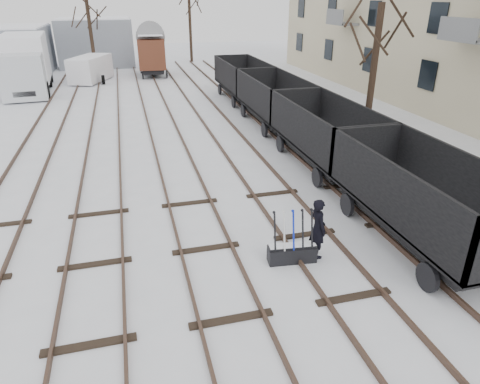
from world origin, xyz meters
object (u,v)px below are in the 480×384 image
object	(u,v)px
worker	(318,228)
box_van_wagon	(152,52)
lorry	(25,63)
ground_frame	(292,252)
panel_van	(91,69)
freight_wagon_a	(421,211)

from	to	relation	value
worker	box_van_wagon	xyz separation A→B (m)	(-2.03, 30.38, 1.19)
worker	lorry	size ratio (longest dim) A/B	0.19
worker	lorry	world-z (taller)	lorry
ground_frame	box_van_wagon	distance (m)	30.56
lorry	ground_frame	bearing A→B (deg)	-72.65
box_van_wagon	panel_van	distance (m)	5.48
freight_wagon_a	ground_frame	bearing A→B (deg)	-179.67
ground_frame	box_van_wagon	size ratio (longest dim) A/B	0.31
ground_frame	box_van_wagon	xyz separation A→B (m)	(-1.28, 30.48, 1.76)
ground_frame	freight_wagon_a	bearing A→B (deg)	6.33
worker	panel_van	size ratio (longest dim) A/B	0.34
lorry	box_van_wagon	bearing A→B (deg)	20.93
freight_wagon_a	lorry	xyz separation A→B (m)	(-14.53, 25.90, 1.04)
lorry	panel_van	xyz separation A→B (m)	(4.24, 2.95, -0.98)
panel_van	box_van_wagon	bearing A→B (deg)	38.83
box_van_wagon	worker	bearing A→B (deg)	-81.97
ground_frame	lorry	size ratio (longest dim) A/B	0.17
freight_wagon_a	worker	bearing A→B (deg)	178.57
ground_frame	worker	xyz separation A→B (m)	(0.75, 0.10, 0.57)
lorry	panel_van	size ratio (longest dim) A/B	1.78
box_van_wagon	ground_frame	bearing A→B (deg)	-83.39
worker	lorry	xyz separation A→B (m)	(-11.41, 25.82, 1.18)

